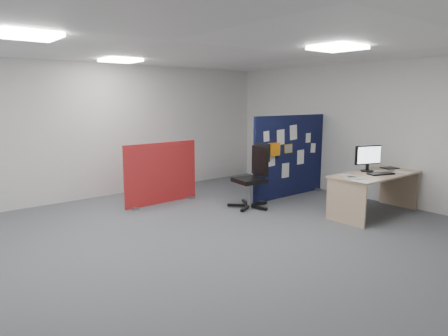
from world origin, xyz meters
TOP-DOWN VIEW (x-y plane):
  - floor at (0.00, 0.00)m, footprint 9.00×9.00m
  - ceiling at (0.00, 0.00)m, footprint 9.00×7.00m
  - wall_back at (0.00, 3.50)m, footprint 9.00×0.02m
  - wall_right at (4.50, 0.00)m, footprint 0.02×7.00m
  - ceiling_lights at (0.33, 0.67)m, footprint 4.10×4.10m
  - navy_divider at (3.46, 1.08)m, footprint 2.02×0.30m
  - main_desk at (3.58, -0.73)m, footprint 1.76×0.78m
  - monitor_main at (3.62, -0.59)m, footprint 0.51×0.22m
  - keyboard at (3.55, -0.88)m, footprint 0.48×0.32m
  - mouse at (3.94, -0.87)m, footprint 0.10×0.07m
  - paper_tray at (4.25, -0.67)m, footprint 0.33×0.29m
  - red_divider at (1.13, 2.25)m, footprint 1.57×0.30m
  - office_chair at (2.31, 0.90)m, footprint 0.76×0.77m
  - desk_papers at (3.32, -0.78)m, footprint 1.49×0.82m

SIDE VIEW (x-z plane):
  - floor at x=0.00m, z-range 0.00..0.00m
  - main_desk at x=3.58m, z-range 0.19..0.92m
  - red_divider at x=1.13m, z-range -0.01..1.16m
  - office_chair at x=2.31m, z-range 0.08..1.25m
  - desk_papers at x=3.32m, z-range 0.73..0.73m
  - paper_tray at x=4.25m, z-range 0.73..0.74m
  - keyboard at x=3.55m, z-range 0.73..0.75m
  - mouse at x=3.94m, z-range 0.73..0.76m
  - navy_divider at x=3.46m, z-range 0.00..1.67m
  - monitor_main at x=3.62m, z-range 0.76..1.21m
  - wall_back at x=0.00m, z-range 0.00..2.70m
  - wall_right at x=4.50m, z-range 0.00..2.70m
  - ceiling_lights at x=0.33m, z-range 2.65..2.69m
  - ceiling at x=0.00m, z-range 2.69..2.71m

